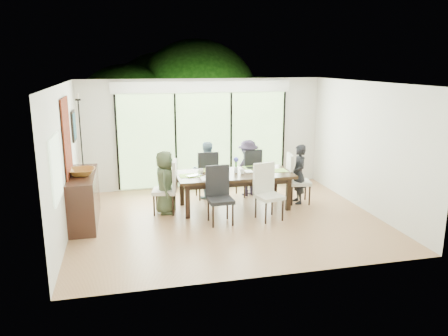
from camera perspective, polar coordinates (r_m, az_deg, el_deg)
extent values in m
cube|color=brown|center=(8.86, 0.37, -6.70)|extent=(6.00, 5.00, 0.01)
cube|color=white|center=(8.32, 0.40, 11.09)|extent=(6.00, 5.00, 0.01)
cube|color=silver|center=(10.90, -2.71, 4.51)|extent=(6.00, 0.02, 2.70)
cube|color=silver|center=(6.15, 5.88, -2.73)|extent=(6.00, 0.02, 2.70)
cube|color=silver|center=(8.33, -20.19, 0.84)|extent=(0.02, 5.00, 2.70)
cube|color=silver|center=(9.63, 18.09, 2.64)|extent=(0.02, 5.00, 2.70)
cube|color=#598C3F|center=(10.89, -2.67, 3.70)|extent=(4.20, 0.02, 2.30)
cube|color=white|center=(10.73, -2.73, 10.55)|extent=(4.40, 0.06, 0.28)
cube|color=black|center=(10.70, -13.79, 3.15)|extent=(0.05, 0.04, 2.30)
cube|color=black|center=(10.78, -6.32, 3.53)|extent=(0.05, 0.04, 2.30)
cube|color=black|center=(11.03, 0.93, 3.84)|extent=(0.05, 0.04, 2.30)
cube|color=black|center=(11.44, 7.76, 4.08)|extent=(0.05, 0.04, 2.30)
cube|color=#8CAD7F|center=(7.13, -21.06, -0.04)|extent=(0.02, 0.90, 1.00)
cube|color=brown|center=(12.05, -3.41, -1.42)|extent=(6.00, 1.80, 0.10)
cube|color=brown|center=(12.68, -4.07, 2.11)|extent=(6.00, 0.08, 0.06)
sphere|color=#14380F|center=(13.38, -12.51, 6.29)|extent=(3.20, 3.20, 3.20)
sphere|color=#14380F|center=(14.13, -3.59, 8.43)|extent=(4.00, 4.00, 4.00)
sphere|color=#14380F|center=(13.84, 4.42, 6.05)|extent=(2.80, 2.80, 2.80)
sphere|color=#14380F|center=(14.71, -7.92, 7.82)|extent=(3.60, 3.60, 3.60)
cube|color=black|center=(9.33, 1.34, -0.86)|extent=(2.47, 1.13, 0.06)
cube|color=black|center=(9.35, 1.34, -1.41)|extent=(2.26, 0.92, 0.10)
cube|color=black|center=(8.83, -4.79, -4.36)|extent=(0.09, 0.09, 0.71)
cube|color=black|center=(9.37, 8.41, -3.40)|extent=(0.09, 0.09, 0.71)
cube|color=black|center=(9.64, -5.55, -2.82)|extent=(0.09, 0.09, 0.71)
cube|color=black|center=(10.14, 6.64, -2.02)|extent=(0.09, 0.09, 0.71)
imported|color=#3E4B32|center=(9.11, -7.72, -1.85)|extent=(0.51, 0.69, 1.33)
imported|color=black|center=(9.82, 9.74, -0.79)|extent=(0.43, 0.64, 1.33)
imported|color=#7090A2|center=(10.04, -2.33, -0.28)|extent=(0.66, 0.46, 1.33)
imported|color=#272030|center=(10.27, 3.16, 0.03)|extent=(0.70, 0.53, 1.33)
cube|color=#8DBC43|center=(9.14, -4.43, -0.99)|extent=(0.45, 0.33, 0.01)
cube|color=#7CA63B|center=(9.60, 6.84, -0.33)|extent=(0.45, 0.33, 0.01)
cube|color=#89A039|center=(9.60, -1.85, -0.24)|extent=(0.45, 0.33, 0.01)
cube|color=#70A139|center=(9.84, 3.86, 0.08)|extent=(0.45, 0.33, 0.01)
cube|color=white|center=(8.92, -1.60, -1.32)|extent=(0.45, 0.33, 0.01)
cube|color=black|center=(9.57, -1.21, -0.22)|extent=(0.27, 0.18, 0.01)
cube|color=black|center=(9.78, 3.67, 0.05)|extent=(0.25, 0.17, 0.01)
cube|color=white|center=(9.47, 5.52, -0.50)|extent=(0.31, 0.23, 0.00)
cube|color=white|center=(8.92, -1.60, -1.22)|extent=(0.27, 0.27, 0.02)
cube|color=orange|center=(8.91, -1.60, -1.11)|extent=(0.21, 0.21, 0.01)
cylinder|color=silver|center=(9.37, 1.57, -0.22)|extent=(0.08, 0.08, 0.12)
cylinder|color=#337226|center=(9.34, 1.57, 0.52)|extent=(0.04, 0.04, 0.16)
sphere|color=#494CB8|center=(9.32, 1.58, 1.13)|extent=(0.11, 0.11, 0.11)
imported|color=silver|center=(9.05, -3.71, -1.05)|extent=(0.40, 0.34, 0.03)
imported|color=white|center=(9.31, -3.06, -0.40)|extent=(0.15, 0.15, 0.10)
imported|color=white|center=(9.26, 2.40, -0.49)|extent=(0.14, 0.14, 0.09)
imported|color=white|center=(9.63, 5.81, 0.02)|extent=(0.16, 0.16, 0.10)
imported|color=white|center=(9.43, 2.74, -0.46)|extent=(0.17, 0.23, 0.02)
cube|color=black|center=(8.96, -17.82, -3.80)|extent=(0.49, 1.75, 0.99)
imported|color=brown|center=(8.72, -18.13, -0.50)|extent=(0.52, 0.52, 0.13)
cylinder|color=black|center=(9.16, -17.90, -0.08)|extent=(0.11, 0.11, 0.04)
cylinder|color=black|center=(9.03, -18.21, 4.17)|extent=(0.03, 0.03, 1.37)
cylinder|color=black|center=(8.95, -18.54, 8.46)|extent=(0.11, 0.11, 0.03)
cylinder|color=silver|center=(8.95, -18.57, 8.88)|extent=(0.04, 0.04, 0.11)
cube|color=maroon|center=(8.65, -19.82, 3.68)|extent=(0.02, 1.00, 1.50)
cube|color=black|center=(9.92, -19.04, 5.22)|extent=(0.03, 0.55, 0.65)
cube|color=#173D4A|center=(9.92, -18.92, 5.22)|extent=(0.01, 0.45, 0.55)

